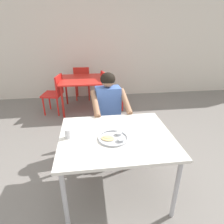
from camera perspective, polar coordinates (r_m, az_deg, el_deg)
ground_plane at (r=2.44m, az=-0.76°, el=-22.62°), size 12.00×12.00×0.05m
back_wall at (r=5.03m, az=-5.85°, el=23.80°), size 12.00×0.12×3.40m
table_foreground at (r=1.98m, az=1.24°, el=-8.75°), size 1.15×0.95×0.74m
thali_tray at (r=1.88m, az=0.38°, el=-7.85°), size 0.30×0.30×0.03m
drinking_cup at (r=1.93m, az=-13.16°, el=-6.28°), size 0.06×0.06×0.10m
chair_foreground at (r=2.92m, az=-1.55°, el=-1.50°), size 0.41×0.41×0.82m
diner_foreground at (r=2.63m, az=-0.81°, el=1.09°), size 0.52×0.58×1.20m
table_background_red at (r=4.18m, az=-9.05°, el=8.87°), size 0.93×0.92×0.73m
chair_red_left at (r=4.22m, az=-16.80°, el=5.98°), size 0.46×0.48×0.84m
chair_red_right at (r=4.20m, az=-0.88°, el=7.12°), size 0.51×0.48×0.87m
chair_red_far at (r=4.87m, az=-9.04°, el=9.16°), size 0.42×0.42×0.86m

